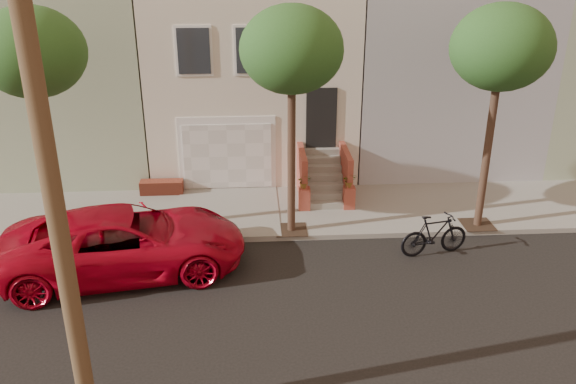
{
  "coord_description": "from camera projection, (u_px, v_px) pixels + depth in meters",
  "views": [
    {
      "loc": [
        -0.05,
        -11.33,
        7.77
      ],
      "look_at": [
        0.85,
        3.0,
        1.72
      ],
      "focal_mm": 36.71,
      "sensor_mm": 36.0,
      "label": 1
    }
  ],
  "objects": [
    {
      "name": "ground",
      "position": [
        259.0,
        313.0,
        13.44
      ],
      "size": [
        90.0,
        90.0,
        0.0
      ],
      "primitive_type": "plane",
      "color": "black",
      "rests_on": "ground"
    },
    {
      "name": "tree_left",
      "position": [
        32.0,
        54.0,
        14.68
      ],
      "size": [
        2.7,
        2.57,
        6.3
      ],
      "color": "#2D2116",
      "rests_on": "sidewalk"
    },
    {
      "name": "tree_right",
      "position": [
        501.0,
        49.0,
        15.36
      ],
      "size": [
        2.7,
        2.57,
        6.3
      ],
      "color": "#2D2116",
      "rests_on": "sidewalk"
    },
    {
      "name": "pickup_truck",
      "position": [
        125.0,
        242.0,
        14.87
      ],
      "size": [
        6.42,
        3.76,
        1.68
      ],
      "primitive_type": "imported",
      "rotation": [
        0.0,
        0.0,
        1.74
      ],
      "color": "#AA051A",
      "rests_on": "ground"
    },
    {
      "name": "tree_mid",
      "position": [
        292.0,
        51.0,
        15.05
      ],
      "size": [
        2.7,
        2.57,
        6.3
      ],
      "color": "#2D2116",
      "rests_on": "sidewalk"
    },
    {
      "name": "sidewalk",
      "position": [
        256.0,
        212.0,
        18.34
      ],
      "size": [
        40.0,
        3.7,
        0.15
      ],
      "primitive_type": "cube",
      "color": "gray",
      "rests_on": "ground"
    },
    {
      "name": "motorcycle",
      "position": [
        434.0,
        235.0,
        15.8
      ],
      "size": [
        2.01,
        0.94,
        1.17
      ],
      "primitive_type": "imported",
      "rotation": [
        0.0,
        0.0,
        1.78
      ],
      "color": "black",
      "rests_on": "ground"
    },
    {
      "name": "house_row",
      "position": [
        252.0,
        62.0,
        22.32
      ],
      "size": [
        33.1,
        11.7,
        7.0
      ],
      "color": "#B9B29E",
      "rests_on": "sidewalk"
    }
  ]
}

